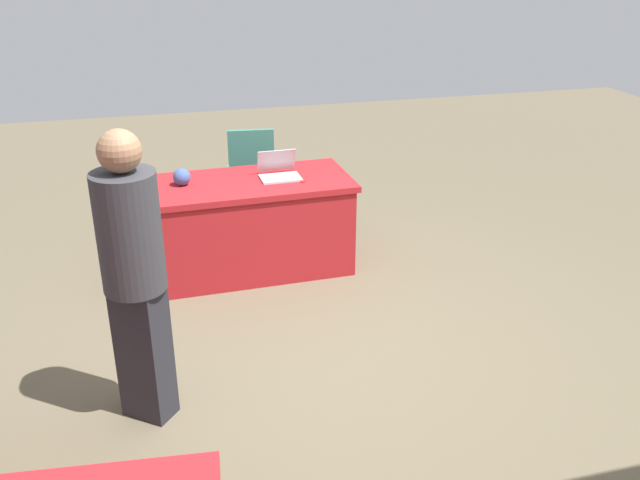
% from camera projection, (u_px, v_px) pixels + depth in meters
% --- Properties ---
extents(ground_plane, '(14.40, 14.40, 0.00)m').
position_uv_depth(ground_plane, '(338.00, 365.00, 4.51)').
color(ground_plane, brown).
extents(table_foreground, '(1.63, 0.83, 0.77)m').
position_uv_depth(table_foreground, '(252.00, 225.00, 5.65)').
color(table_foreground, '#AD1E23').
rests_on(table_foreground, ground).
extents(chair_near_front, '(0.49, 0.49, 0.96)m').
position_uv_depth(chair_near_front, '(251.00, 169.00, 6.47)').
color(chair_near_front, '#9E9993').
rests_on(chair_near_front, ground).
extents(person_attendee_standing, '(0.48, 0.48, 1.71)m').
position_uv_depth(person_attendee_standing, '(134.00, 267.00, 3.67)').
color(person_attendee_standing, '#26262D').
rests_on(person_attendee_standing, ground).
extents(laptop_silver, '(0.32, 0.30, 0.21)m').
position_uv_depth(laptop_silver, '(279.00, 172.00, 5.55)').
color(laptop_silver, silver).
rests_on(laptop_silver, table_foreground).
extents(yarn_ball, '(0.14, 0.14, 0.14)m').
position_uv_depth(yarn_ball, '(182.00, 177.00, 5.37)').
color(yarn_ball, '#3F5999').
rests_on(yarn_ball, table_foreground).
extents(scissors_red, '(0.09, 0.18, 0.01)m').
position_uv_depth(scissors_red, '(304.00, 178.00, 5.53)').
color(scissors_red, red).
rests_on(scissors_red, table_foreground).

